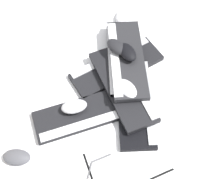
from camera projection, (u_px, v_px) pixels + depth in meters
ground_plane at (117, 96)px, 1.40m from camera, size 3.20×3.20×0.00m
keyboard_0 at (136, 102)px, 1.36m from camera, size 0.36×0.45×0.03m
keyboard_1 at (116, 67)px, 1.47m from camera, size 0.35×0.46×0.03m
keyboard_2 at (86, 114)px, 1.33m from camera, size 0.41×0.43×0.03m
keyboard_3 at (124, 58)px, 1.46m from camera, size 0.36×0.45×0.03m
keyboard_4 at (123, 86)px, 1.37m from camera, size 0.44×0.39×0.03m
keyboard_5 at (126, 59)px, 1.42m from camera, size 0.37×0.45×0.03m
mouse_0 at (17, 157)px, 1.22m from camera, size 0.13×0.10×0.04m
mouse_1 at (122, 16)px, 1.64m from camera, size 0.09×0.12×0.04m
mouse_2 at (128, 52)px, 1.39m from camera, size 0.13×0.12×0.04m
mouse_3 at (74, 106)px, 1.31m from camera, size 0.13×0.12×0.04m
mouse_4 at (127, 89)px, 1.32m from camera, size 0.13×0.11×0.04m
mouse_5 at (117, 47)px, 1.41m from camera, size 0.12×0.10×0.04m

